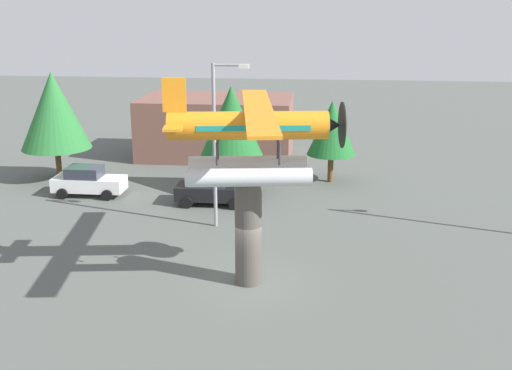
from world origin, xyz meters
name	(u,v)px	position (x,y,z in m)	size (l,w,h in m)	color
ground_plane	(249,282)	(0.00, 0.00, 0.00)	(140.00, 140.00, 0.00)	#515651
display_pedestal	(248,232)	(0.00, 0.00, 2.22)	(1.10, 1.10, 4.44)	#4C4742
floatplane_monument	(251,138)	(0.13, 0.02, 6.11)	(7.07, 10.45, 4.00)	silver
car_near_white	(88,181)	(-10.88, 11.16, 0.88)	(4.20, 2.02, 1.76)	white
car_mid_black	(212,189)	(-3.26, 10.22, 0.88)	(4.20, 2.02, 1.76)	black
streetlight_primary	(218,135)	(-2.27, 6.64, 4.81)	(1.84, 0.28, 8.33)	gray
storefront_building	(217,127)	(-4.88, 22.00, 2.18)	(11.01, 6.64, 4.36)	brown
tree_west	(54,111)	(-13.99, 14.31, 4.52)	(4.39, 4.39, 6.97)	brown
tree_east	(231,127)	(-2.49, 12.83, 4.00)	(4.37, 4.37, 6.43)	brown
tree_center_back	(332,128)	(3.48, 15.64, 3.50)	(3.09, 3.09, 5.23)	brown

